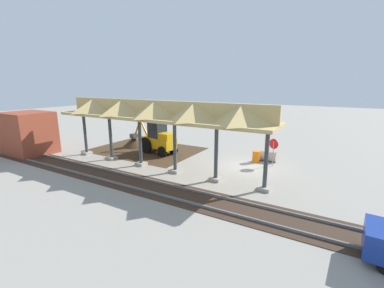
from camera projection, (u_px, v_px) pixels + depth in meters
ground_plane at (247, 167)px, 19.00m from camera, size 120.00×120.00×0.00m
dirt_work_zone at (146, 150)px, 23.92m from camera, size 9.63×7.00×0.01m
platform_canopy at (156, 111)px, 17.69m from camera, size 16.69×3.20×4.90m
rail_tracks at (206, 201)px, 13.42m from camera, size 60.00×2.58×0.15m
stop_sign at (274, 147)px, 18.82m from camera, size 0.71×0.32×2.09m
backhoe at (158, 139)px, 22.56m from camera, size 5.44×2.22×2.82m
dirt_mound at (134, 147)px, 25.10m from camera, size 4.24×4.24×1.94m
concrete_pipe at (269, 156)px, 20.30m from camera, size 1.26×0.85×0.85m
brick_utility_building at (29, 133)px, 22.33m from camera, size 3.76×3.19×3.63m
traffic_barrel at (256, 157)px, 20.01m from camera, size 0.56×0.56×0.90m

